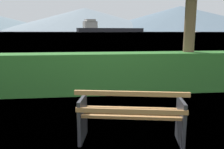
% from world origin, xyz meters
% --- Properties ---
extents(ground_plane, '(1400.00, 1400.00, 0.00)m').
position_xyz_m(ground_plane, '(0.00, 0.00, 0.00)').
color(ground_plane, '#4C6B33').
extents(water_surface, '(620.00, 620.00, 0.00)m').
position_xyz_m(water_surface, '(0.00, 307.64, 0.00)').
color(water_surface, slate).
rests_on(water_surface, ground_plane).
extents(park_bench, '(1.65, 0.85, 0.87)m').
position_xyz_m(park_bench, '(-0.01, -0.06, 0.42)').
color(park_bench, '#A0703F').
rests_on(park_bench, ground_plane).
extents(hedge_row, '(12.43, 0.76, 1.08)m').
position_xyz_m(hedge_row, '(0.00, 2.92, 0.54)').
color(hedge_row, '#2D6B28').
rests_on(hedge_row, ground_plane).
extents(cargo_ship_large, '(83.28, 34.11, 14.73)m').
position_xyz_m(cargo_ship_large, '(24.87, 282.39, 4.12)').
color(cargo_ship_large, '#232328').
rests_on(cargo_ship_large, water_surface).
extents(fishing_boat_near, '(2.52, 7.93, 1.32)m').
position_xyz_m(fishing_boat_near, '(120.44, 245.79, 0.48)').
color(fishing_boat_near, silver).
rests_on(fishing_boat_near, water_surface).
extents(distant_hills, '(873.26, 472.16, 57.49)m').
position_xyz_m(distant_hills, '(17.02, 554.78, 26.63)').
color(distant_hills, slate).
rests_on(distant_hills, ground_plane).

